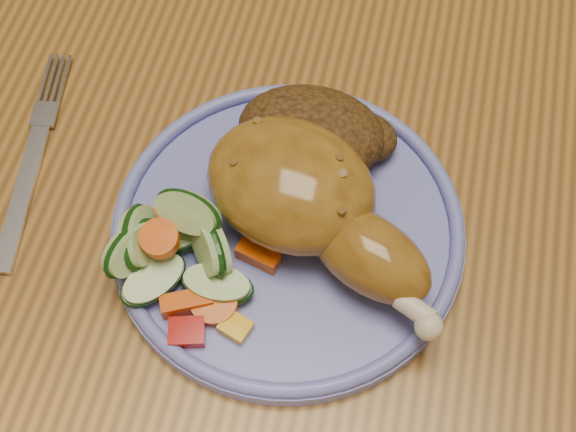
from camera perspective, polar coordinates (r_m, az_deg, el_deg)
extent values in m
plane|color=brown|center=(1.30, 2.12, -12.02)|extent=(4.00, 4.00, 0.00)
cube|color=olive|center=(0.64, 4.25, 7.91)|extent=(0.90, 1.40, 0.04)
cylinder|color=#4C2D16|center=(1.30, -2.12, 7.92)|extent=(0.04, 0.04, 0.41)
cylinder|color=#4C2D16|center=(1.29, 13.67, 4.92)|extent=(0.04, 0.04, 0.41)
cylinder|color=#646BC5|center=(0.55, 0.00, -1.08)|extent=(0.24, 0.24, 0.01)
torus|color=#646BC5|center=(0.54, 0.00, -0.52)|extent=(0.24, 0.24, 0.01)
ellipsoid|color=olive|center=(0.52, 0.20, 2.26)|extent=(0.14, 0.13, 0.06)
ellipsoid|color=olive|center=(0.51, 5.78, -2.71)|extent=(0.10, 0.09, 0.05)
sphere|color=beige|center=(0.49, 9.99, -7.74)|extent=(0.02, 0.02, 0.02)
ellipsoid|color=#4D3113|center=(0.56, 1.67, 5.97)|extent=(0.10, 0.08, 0.05)
ellipsoid|color=#4D3113|center=(0.57, 5.22, 5.60)|extent=(0.05, 0.04, 0.03)
ellipsoid|color=#4D3113|center=(0.57, -1.48, 5.37)|extent=(0.04, 0.04, 0.02)
cube|color=#A50A05|center=(0.51, -7.22, -8.20)|extent=(0.03, 0.02, 0.01)
cube|color=#E5A507|center=(0.51, -3.75, -7.88)|extent=(0.02, 0.02, 0.01)
cylinder|color=#F05308|center=(0.51, -9.11, -1.60)|extent=(0.02, 0.03, 0.01)
cube|color=#F05308|center=(0.53, -2.15, -2.85)|extent=(0.03, 0.02, 0.01)
cylinder|color=#F05308|center=(0.52, -5.27, -6.07)|extent=(0.03, 0.03, 0.02)
cube|color=#F05308|center=(0.52, -7.21, -6.13)|extent=(0.04, 0.03, 0.01)
cylinder|color=#F05308|center=(0.55, -10.30, -0.68)|extent=(0.03, 0.03, 0.02)
cylinder|color=#B5D58A|center=(0.52, -11.07, -2.26)|extent=(0.05, 0.05, 0.04)
cylinder|color=#B5D58A|center=(0.52, -7.12, 0.29)|extent=(0.05, 0.05, 0.04)
cylinder|color=#B5D58A|center=(0.52, -5.59, -2.08)|extent=(0.05, 0.05, 0.05)
cylinder|color=#B5D58A|center=(0.52, -9.56, -4.51)|extent=(0.06, 0.06, 0.02)
cylinder|color=#B5D58A|center=(0.52, -5.04, -4.91)|extent=(0.04, 0.04, 0.02)
cylinder|color=#B5D58A|center=(0.54, -7.97, -1.34)|extent=(0.06, 0.06, 0.02)
cylinder|color=#B5D58A|center=(0.52, -10.68, -1.47)|extent=(0.04, 0.05, 0.04)
cube|color=silver|center=(0.60, -18.35, 1.43)|extent=(0.03, 0.12, 0.00)
cube|color=silver|center=(0.63, -16.93, 6.93)|extent=(0.03, 0.07, 0.00)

